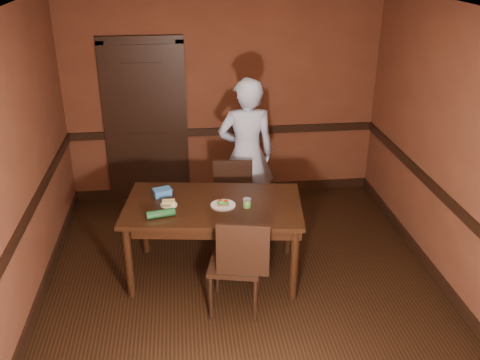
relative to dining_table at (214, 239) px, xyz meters
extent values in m
cube|color=black|center=(0.27, -0.33, -0.41)|extent=(4.00, 4.50, 0.01)
cube|color=silver|center=(0.27, -0.33, 2.29)|extent=(4.00, 4.50, 0.01)
cube|color=#5B2D1B|center=(0.27, 1.92, 0.94)|extent=(4.00, 0.02, 2.70)
cube|color=#5B2D1B|center=(0.27, -2.58, 0.94)|extent=(4.00, 0.02, 2.70)
cube|color=#5B2D1B|center=(-1.73, -0.33, 0.94)|extent=(0.02, 4.50, 2.70)
cube|color=#5B2D1B|center=(2.27, -0.33, 0.94)|extent=(0.02, 4.50, 2.70)
cube|color=black|center=(0.27, 1.91, 0.49)|extent=(4.00, 0.03, 0.10)
cube|color=black|center=(-1.71, -0.33, 0.49)|extent=(0.03, 4.50, 0.10)
cube|color=black|center=(2.26, -0.33, 0.49)|extent=(0.03, 4.50, 0.10)
cube|color=black|center=(0.27, 1.91, -0.35)|extent=(4.00, 0.03, 0.12)
cube|color=black|center=(-1.71, -0.33, -0.35)|extent=(0.03, 4.50, 0.12)
cube|color=black|center=(2.26, -0.33, -0.35)|extent=(0.03, 4.50, 0.12)
cube|color=black|center=(-0.73, 1.88, 0.62)|extent=(0.85, 0.04, 2.05)
cube|color=black|center=(-1.20, 1.90, 0.62)|extent=(0.10, 0.06, 2.15)
cube|color=black|center=(-0.25, 1.90, 0.62)|extent=(0.10, 0.06, 2.15)
cube|color=black|center=(-0.73, 1.90, 1.69)|extent=(1.05, 0.06, 0.10)
cube|color=black|center=(0.00, 0.00, 0.00)|extent=(1.86, 1.20, 0.82)
imported|color=#B0C0DF|center=(0.46, 1.04, 0.50)|extent=(0.68, 0.46, 1.82)
cylinder|color=white|center=(0.09, -0.06, 0.41)|extent=(0.24, 0.24, 0.01)
cube|color=#9A754B|center=(0.09, -0.06, 0.43)|extent=(0.11, 0.10, 0.02)
ellipsoid|color=green|center=(0.09, -0.06, 0.45)|extent=(0.10, 0.09, 0.02)
cylinder|color=#B52A0D|center=(0.07, -0.05, 0.47)|extent=(0.04, 0.04, 0.01)
cylinder|color=#B52A0D|center=(0.12, -0.07, 0.47)|extent=(0.04, 0.04, 0.01)
cylinder|color=#83B36A|center=(0.07, -0.09, 0.47)|extent=(0.03, 0.03, 0.01)
cylinder|color=#83B36A|center=(0.12, -0.04, 0.47)|extent=(0.03, 0.03, 0.01)
cylinder|color=#83B36A|center=(0.09, -0.06, 0.47)|extent=(0.03, 0.03, 0.01)
cylinder|color=#5A9A3F|center=(0.32, -0.11, 0.45)|extent=(0.07, 0.07, 0.08)
cylinder|color=silver|center=(0.32, -0.11, 0.49)|extent=(0.08, 0.08, 0.01)
cylinder|color=white|center=(-0.44, 0.01, 0.41)|extent=(0.17, 0.17, 0.01)
cube|color=#DFC374|center=(-0.44, 0.01, 0.44)|extent=(0.12, 0.08, 0.04)
cube|color=#3774C4|center=(-0.50, 0.24, 0.44)|extent=(0.20, 0.16, 0.07)
cube|color=#3774C4|center=(-0.50, 0.24, 0.48)|extent=(0.21, 0.18, 0.01)
cylinder|color=#16451D|center=(-0.51, -0.22, 0.45)|extent=(0.28, 0.13, 0.08)
camera|label=1|loc=(-0.27, -4.72, 2.82)|focal=40.00mm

